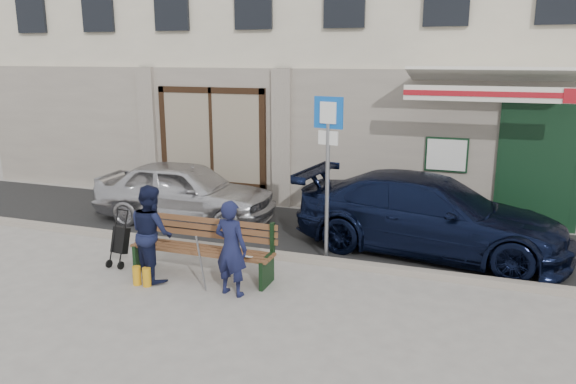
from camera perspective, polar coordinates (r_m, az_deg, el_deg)
The scene contains 10 objects.
ground at distance 8.59m, azimuth -3.13°, elevation -10.26°, with size 80.00×80.00×0.00m, color #9E9991.
asphalt_lane at distance 11.32m, azimuth 2.94°, elevation -4.21°, with size 60.00×3.20×0.01m, color #282828.
curb at distance 9.87m, azimuth 0.25°, elevation -6.61°, with size 60.00×0.18×0.12m, color #9E9384.
car_silver at distance 12.16m, azimuth -10.41°, elevation 0.05°, with size 1.56×3.88×1.32m, color silver.
car_navy at distance 10.41m, azimuth 14.21°, elevation -2.25°, with size 1.96×4.83×1.40m, color black.
parking_sign at distance 9.43m, azimuth 4.07°, elevation 4.08°, with size 0.52×0.14×2.83m.
bench at distance 9.19m, azimuth -8.95°, elevation -5.71°, with size 2.40×1.17×0.98m.
man at distance 8.34m, azimuth -5.81°, elevation -5.70°, with size 0.53×0.35×1.46m, color #15193C.
woman at distance 9.13m, azimuth -13.69°, elevation -4.03°, with size 0.74×0.58×1.53m, color #121732.
stroller at distance 9.96m, azimuth -16.69°, elevation -4.82°, with size 0.31×0.41×0.95m.
Camera 1 is at (3.07, -7.23, 3.50)m, focal length 35.00 mm.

